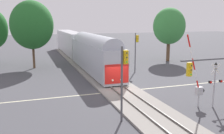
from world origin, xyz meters
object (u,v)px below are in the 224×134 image
crossing_signal_mast (215,80)px  traffic_signal_far_side (136,46)px  maple_right_background (169,26)px  oak_behind_train (32,25)px  commuter_train (81,46)px  traffic_signal_median (124,72)px  crossing_gate_near (198,85)px  traffic_signal_near_right (220,71)px

crossing_signal_mast → traffic_signal_far_side: traffic_signal_far_side is taller
crossing_signal_mast → maple_right_background: size_ratio=0.41×
oak_behind_train → maple_right_background: bearing=-2.0°
traffic_signal_far_side → crossing_signal_mast: bearing=-88.9°
traffic_signal_far_side → oak_behind_train: bearing=149.9°
traffic_signal_far_side → commuter_train: bearing=115.6°
traffic_signal_median → maple_right_background: size_ratio=0.59×
crossing_signal_mast → traffic_signal_far_side: 15.76m
crossing_signal_mast → traffic_signal_median: size_ratio=0.70×
commuter_train → traffic_signal_median: bearing=-95.3°
traffic_signal_far_side → crossing_gate_near: bearing=-93.8°
traffic_signal_median → traffic_signal_far_side: bearing=62.8°
maple_right_background → traffic_signal_median: bearing=-127.7°
commuter_train → crossing_gate_near: (4.64, -26.97, -0.78)m
crossing_gate_near → crossing_signal_mast: bearing=-21.0°
traffic_signal_far_side → maple_right_background: maple_right_background is taller
commuter_train → maple_right_background: maple_right_background is taller
traffic_signal_far_side → maple_right_background: bearing=36.6°
commuter_train → crossing_gate_near: crossing_gate_near is taller
commuter_train → crossing_signal_mast: bearing=-77.8°
crossing_signal_mast → oak_behind_train: (-14.18, 23.74, 4.28)m
commuter_train → maple_right_background: size_ratio=4.32×
maple_right_background → commuter_train: bearing=163.4°
traffic_signal_near_right → oak_behind_train: 28.81m
traffic_signal_near_right → commuter_train: bearing=99.0°
crossing_gate_near → traffic_signal_near_right: 2.89m
traffic_signal_near_right → maple_right_background: bearing=66.7°
commuter_train → crossing_signal_mast: size_ratio=10.45×
commuter_train → traffic_signal_median: (-2.57, -27.74, 1.00)m
traffic_signal_median → maple_right_background: (17.91, 23.16, 2.56)m
crossing_signal_mast → traffic_signal_far_side: (-0.30, 15.70, 1.36)m
traffic_signal_near_right → oak_behind_train: oak_behind_train is taller
crossing_gate_near → oak_behind_train: size_ratio=0.61×
maple_right_background → crossing_gate_near: bearing=-115.5°
crossing_gate_near → traffic_signal_far_side: crossing_gate_near is taller
crossing_gate_near → traffic_signal_near_right: (0.02, -2.36, 1.67)m
crossing_signal_mast → traffic_signal_far_side: size_ratio=0.70×
commuter_train → maple_right_background: bearing=-16.6°
crossing_signal_mast → traffic_signal_median: (-8.52, -0.27, 1.36)m
traffic_signal_far_side → maple_right_background: size_ratio=0.59×
crossing_signal_mast → crossing_gate_near: bearing=159.0°
crossing_signal_mast → traffic_signal_near_right: traffic_signal_near_right is taller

